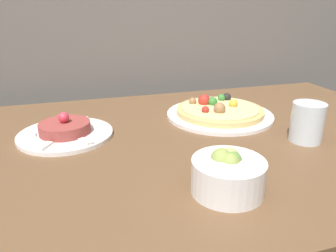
{
  "coord_description": "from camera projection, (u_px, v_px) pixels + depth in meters",
  "views": [
    {
      "loc": [
        -0.26,
        -0.27,
        1.08
      ],
      "look_at": [
        -0.06,
        0.4,
        0.81
      ],
      "focal_mm": 35.0,
      "sensor_mm": 36.0,
      "label": 1
    }
  ],
  "objects": [
    {
      "name": "pizza_plate",
      "position": [
        219.0,
        112.0,
        0.93
      ],
      "size": [
        0.3,
        0.3,
        0.06
      ],
      "color": "white",
      "rests_on": "dining_table"
    },
    {
      "name": "dining_table",
      "position": [
        189.0,
        175.0,
        0.83
      ],
      "size": [
        1.33,
        0.82,
        0.77
      ],
      "color": "brown",
      "rests_on": "ground_plane"
    },
    {
      "name": "small_bowl",
      "position": [
        228.0,
        174.0,
        0.56
      ],
      "size": [
        0.13,
        0.13,
        0.08
      ],
      "color": "white",
      "rests_on": "dining_table"
    },
    {
      "name": "tartare_plate",
      "position": [
        65.0,
        131.0,
        0.79
      ],
      "size": [
        0.23,
        0.23,
        0.06
      ],
      "color": "white",
      "rests_on": "dining_table"
    },
    {
      "name": "drinking_glass",
      "position": [
        307.0,
        122.0,
        0.76
      ],
      "size": [
        0.08,
        0.08,
        0.09
      ],
      "color": "silver",
      "rests_on": "dining_table"
    }
  ]
}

